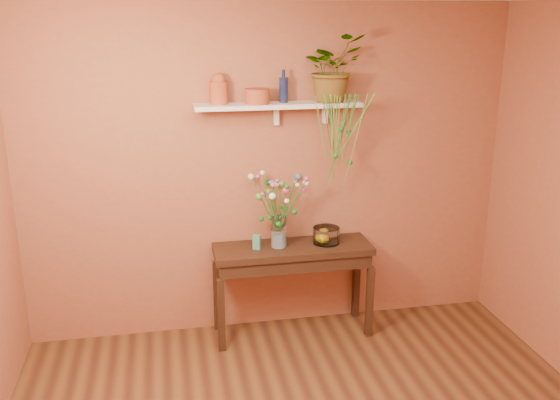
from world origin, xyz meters
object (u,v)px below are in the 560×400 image
sideboard (293,259)px  spider_plant (332,68)px  glass_vase (279,234)px  blue_bottle (283,89)px  terracotta_jug (219,89)px  glass_bowl (326,236)px  bouquet (278,194)px

sideboard → spider_plant: size_ratio=2.49×
glass_vase → spider_plant: bearing=11.6°
blue_bottle → glass_vase: (-0.06, -0.11, -1.15)m
terracotta_jug → blue_bottle: (0.50, -0.00, -0.01)m
terracotta_jug → glass_bowl: terracotta_jug is taller
terracotta_jug → spider_plant: 0.89m
sideboard → glass_bowl: (0.29, 0.02, 0.18)m
blue_bottle → spider_plant: spider_plant is taller
terracotta_jug → glass_vase: (0.44, -0.12, -1.16)m
terracotta_jug → bouquet: bearing=-13.3°
glass_bowl → glass_vase: bearing=-178.3°
sideboard → bouquet: size_ratio=2.68×
glass_vase → sideboard: bearing=-2.5°
glass_vase → glass_bowl: bearing=1.7°
blue_bottle → spider_plant: size_ratio=0.48×
sideboard → bouquet: (-0.12, 0.02, 0.56)m
bouquet → terracotta_jug: bearing=166.7°
sideboard → spider_plant: bearing=16.4°
terracotta_jug → bouquet: 0.94m
spider_plant → terracotta_jug: bearing=178.3°
sideboard → spider_plant: spider_plant is taller
spider_plant → bouquet: spider_plant is taller
terracotta_jug → glass_bowl: size_ratio=1.07×
sideboard → terracotta_jug: terracotta_jug is taller
terracotta_jug → spider_plant: bearing=-1.7°
blue_bottle → spider_plant: bearing=-3.3°
blue_bottle → spider_plant: (0.38, -0.02, 0.16)m
sideboard → spider_plant: 1.56m
terracotta_jug → bouquet: terracotta_jug is taller
sideboard → glass_bowl: glass_bowl is taller
spider_plant → glass_bowl: (-0.04, -0.08, -1.35)m
terracotta_jug → spider_plant: spider_plant is taller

